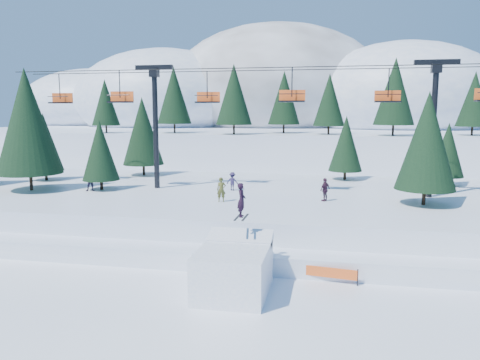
% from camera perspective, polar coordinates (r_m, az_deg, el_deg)
% --- Properties ---
extents(ground, '(160.00, 160.00, 0.00)m').
position_cam_1_polar(ground, '(22.11, -4.68, -15.72)').
color(ground, white).
rests_on(ground, ground).
extents(mid_shelf, '(70.00, 22.00, 2.50)m').
position_cam_1_polar(mid_shelf, '(38.60, 2.58, -3.21)').
color(mid_shelf, white).
rests_on(mid_shelf, ground).
extents(berm, '(70.00, 6.00, 1.10)m').
position_cam_1_polar(berm, '(29.21, -0.38, -8.46)').
color(berm, white).
rests_on(berm, ground).
extents(mountain_ridge, '(119.00, 60.00, 26.46)m').
position_cam_1_polar(mountain_ridge, '(93.36, 4.60, 8.78)').
color(mountain_ridge, white).
rests_on(mountain_ridge, ground).
extents(jump_kicker, '(3.41, 4.65, 5.35)m').
position_cam_1_polar(jump_kicker, '(23.66, -0.75, -10.72)').
color(jump_kicker, white).
rests_on(jump_kicker, ground).
extents(chairlift, '(46.00, 3.21, 10.28)m').
position_cam_1_polar(chairlift, '(37.70, 4.43, 8.84)').
color(chairlift, black).
rests_on(chairlift, mid_shelf).
extents(conifer_stand, '(62.39, 15.92, 9.99)m').
position_cam_1_polar(conifer_stand, '(38.10, 3.30, 5.33)').
color(conifer_stand, black).
rests_on(conifer_stand, mid_shelf).
extents(distant_skiers, '(29.75, 10.47, 1.85)m').
position_cam_1_polar(distant_skiers, '(38.02, 4.70, -0.18)').
color(distant_skiers, '#1E351E').
rests_on(distant_skiers, mid_shelf).
extents(banner_near, '(2.83, 0.46, 0.90)m').
position_cam_1_polar(banner_near, '(25.67, 10.98, -11.06)').
color(banner_near, black).
rests_on(banner_near, ground).
extents(banner_far, '(2.72, 0.92, 0.90)m').
position_cam_1_polar(banner_far, '(27.78, 23.41, -10.09)').
color(banner_far, black).
rests_on(banner_far, ground).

